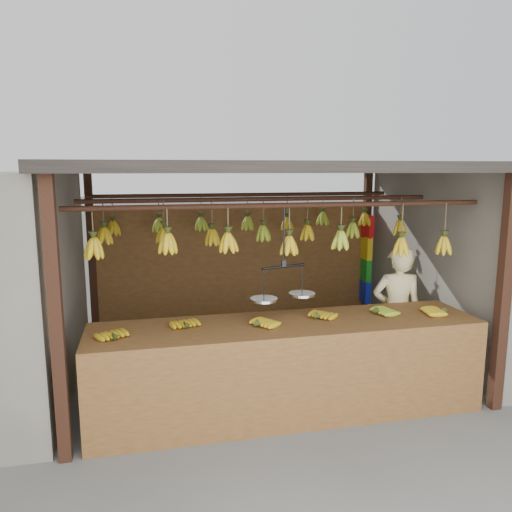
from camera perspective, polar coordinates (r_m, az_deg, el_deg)
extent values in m
plane|color=#5B5B57|center=(6.08, 0.65, -12.64)|extent=(80.00, 80.00, 0.00)
cube|color=black|center=(4.19, -21.84, -7.22)|extent=(0.10, 0.10, 2.30)
cube|color=black|center=(5.30, 26.40, -4.02)|extent=(0.10, 0.10, 2.30)
cube|color=black|center=(7.09, -18.22, -0.19)|extent=(0.10, 0.10, 2.30)
cube|color=black|center=(7.80, 12.44, 0.96)|extent=(0.10, 0.10, 2.30)
cube|color=black|center=(5.62, 0.70, 10.09)|extent=(4.30, 3.30, 0.10)
cylinder|color=black|center=(4.67, 3.60, 5.80)|extent=(4.00, 0.05, 0.05)
cylinder|color=black|center=(5.63, 0.69, 6.52)|extent=(4.00, 0.05, 0.05)
cylinder|color=black|center=(6.60, -1.37, 7.02)|extent=(4.00, 0.05, 0.05)
cube|color=brown|center=(7.23, -2.13, -1.53)|extent=(4.00, 0.06, 1.80)
cube|color=brown|center=(4.78, 3.60, -8.03)|extent=(3.71, 0.82, 0.08)
cube|color=brown|center=(4.57, 5.06, -14.48)|extent=(3.71, 0.04, 0.90)
cube|color=black|center=(4.46, -18.11, -16.15)|extent=(0.07, 0.07, 0.82)
cube|color=black|center=(5.39, 23.31, -11.83)|extent=(0.07, 0.07, 0.82)
cube|color=black|center=(5.12, -17.40, -12.62)|extent=(0.07, 0.07, 0.82)
cube|color=black|center=(5.95, 19.17, -9.52)|extent=(0.07, 0.07, 0.82)
ellipsoid|color=gold|center=(4.43, -15.67, -8.95)|extent=(0.27, 0.30, 0.06)
ellipsoid|color=gold|center=(4.60, -7.82, -7.95)|extent=(0.23, 0.28, 0.06)
ellipsoid|color=gold|center=(4.59, 0.33, -7.88)|extent=(0.30, 0.29, 0.06)
ellipsoid|color=gold|center=(4.86, 7.16, -6.93)|extent=(0.30, 0.30, 0.06)
ellipsoid|color=#92A523|center=(5.13, 13.74, -6.26)|extent=(0.27, 0.23, 0.06)
ellipsoid|color=gold|center=(5.35, 20.54, -5.92)|extent=(0.27, 0.22, 0.06)
ellipsoid|color=gold|center=(4.57, -18.03, 0.84)|extent=(0.16, 0.16, 0.28)
ellipsoid|color=gold|center=(4.50, -10.04, 1.42)|extent=(0.16, 0.16, 0.28)
ellipsoid|color=gold|center=(4.56, -3.20, 1.54)|extent=(0.16, 0.16, 0.28)
ellipsoid|color=gold|center=(4.76, 3.80, 1.22)|extent=(0.16, 0.16, 0.28)
ellipsoid|color=#92A523|center=(4.90, 9.65, 1.80)|extent=(0.16, 0.16, 0.28)
ellipsoid|color=gold|center=(5.13, 16.24, 1.00)|extent=(0.16, 0.16, 0.28)
ellipsoid|color=gold|center=(5.40, 20.67, 1.14)|extent=(0.16, 0.16, 0.28)
ellipsoid|color=gold|center=(5.57, -16.94, 2.21)|extent=(0.16, 0.16, 0.28)
ellipsoid|color=gold|center=(5.49, -10.45, 2.40)|extent=(0.16, 0.16, 0.28)
ellipsoid|color=gold|center=(5.56, -5.03, 2.14)|extent=(0.16, 0.16, 0.28)
ellipsoid|color=#92A523|center=(5.68, 0.83, 2.63)|extent=(0.16, 0.16, 0.28)
ellipsoid|color=gold|center=(5.84, 5.89, 2.68)|extent=(0.16, 0.16, 0.28)
ellipsoid|color=#92A523|center=(5.99, 10.99, 2.92)|extent=(0.16, 0.16, 0.28)
ellipsoid|color=gold|center=(6.24, 16.13, 3.08)|extent=(0.16, 0.16, 0.28)
ellipsoid|color=gold|center=(6.51, -15.98, 3.06)|extent=(0.16, 0.16, 0.28)
ellipsoid|color=#92A523|center=(6.54, -11.00, 3.51)|extent=(0.16, 0.16, 0.28)
ellipsoid|color=#92A523|center=(6.54, -6.26, 3.66)|extent=(0.16, 0.16, 0.28)
ellipsoid|color=#92A523|center=(6.65, -0.97, 3.76)|extent=(0.16, 0.16, 0.28)
ellipsoid|color=gold|center=(6.81, 3.57, 3.72)|extent=(0.16, 0.16, 0.28)
ellipsoid|color=#92A523|center=(6.97, 7.63, 4.27)|extent=(0.16, 0.16, 0.28)
ellipsoid|color=gold|center=(7.22, 12.34, 4.12)|extent=(0.16, 0.16, 0.28)
cylinder|color=black|center=(4.69, 3.21, 2.26)|extent=(0.02, 0.02, 0.58)
cylinder|color=black|center=(4.73, 3.17, -1.22)|extent=(0.45, 0.15, 0.02)
cylinder|color=silver|center=(4.70, 0.91, -5.05)|extent=(0.25, 0.25, 0.02)
cylinder|color=silver|center=(4.91, 5.27, -4.42)|extent=(0.25, 0.25, 0.02)
imported|color=beige|center=(5.79, 15.78, -6.30)|extent=(0.61, 0.47, 1.51)
cube|color=red|center=(7.60, 12.60, 3.32)|extent=(0.08, 0.26, 0.34)
cube|color=yellow|center=(7.64, 12.51, 0.91)|extent=(0.08, 0.26, 0.34)
cube|color=#199926|center=(7.70, 12.42, -1.60)|extent=(0.08, 0.26, 0.34)
cube|color=#1426BF|center=(7.77, 12.33, -3.95)|extent=(0.08, 0.26, 0.34)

